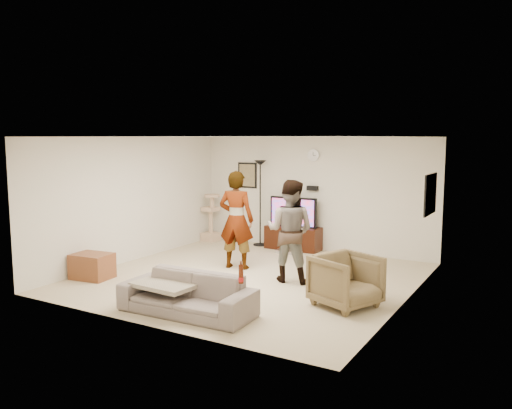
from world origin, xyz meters
The scene contains 24 objects.
floor centered at (0.00, 0.00, -0.01)m, with size 5.50×5.50×0.02m, color #C5AC8C.
ceiling centered at (0.00, 0.00, 2.51)m, with size 5.50×5.50×0.02m, color white.
wall_back centered at (0.00, 2.75, 1.25)m, with size 5.50×0.04×2.50m, color silver.
wall_front centered at (0.00, -2.75, 1.25)m, with size 5.50×0.04×2.50m, color silver.
wall_left centered at (-2.75, 0.00, 1.25)m, with size 0.04×5.50×2.50m, color silver.
wall_right centered at (2.75, 0.00, 1.25)m, with size 0.04×5.50×2.50m, color silver.
wall_clock centered at (0.00, 2.72, 2.10)m, with size 0.26×0.26×0.04m, color silver.
wall_speaker centered at (0.00, 2.69, 1.38)m, with size 0.25×0.10×0.10m, color black.
picture_back centered at (-1.70, 2.73, 1.60)m, with size 0.42×0.03×0.52m, color #796C4D.
picture_right centered at (2.73, 1.60, 1.50)m, with size 0.03×0.78×0.62m, color #FCBA5E.
tv_stand centered at (-0.37, 2.50, 0.26)m, with size 1.24×0.45×0.52m, color black.
console_box centered at (-0.35, 2.11, 0.04)m, with size 0.40×0.30×0.07m, color silver.
tv centered at (-0.37, 2.50, 0.85)m, with size 1.11×0.08×0.66m, color black.
tv_screen centered at (-0.37, 2.46, 0.85)m, with size 1.02×0.01×0.58m, color blue.
floor_lamp centered at (-1.24, 2.53, 0.98)m, with size 0.32×0.32×1.97m, color black.
cat_tree centered at (-2.53, 2.39, 0.57)m, with size 0.37×0.37×1.15m, color #CDAA89.
person_left centered at (-0.58, 0.46, 0.94)m, with size 0.68×0.45×1.87m, color #9D98AB.
person_right centered at (0.70, 0.17, 0.89)m, with size 0.86×0.67×1.77m, color #3D5FA0.
sofa centered at (0.20, -2.10, 0.29)m, with size 1.96×0.77×0.57m, color slate.
throw_blanket centered at (-0.15, -2.10, 0.39)m, with size 0.90×0.70×0.06m, color tan.
beer_bottle centered at (1.10, -2.10, 0.70)m, with size 0.06×0.06×0.25m, color #4C1806.
armchair centered at (2.04, -0.66, 0.39)m, with size 0.83×0.86×0.78m, color brown.
side_table centered at (-2.40, -1.45, 0.22)m, with size 0.67×0.50×0.45m, color brown.
toy_ball centered at (-0.99, -0.60, 0.04)m, with size 0.09×0.09×0.09m, color #1AB1AC.
Camera 1 is at (4.62, -7.76, 2.49)m, focal length 36.39 mm.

